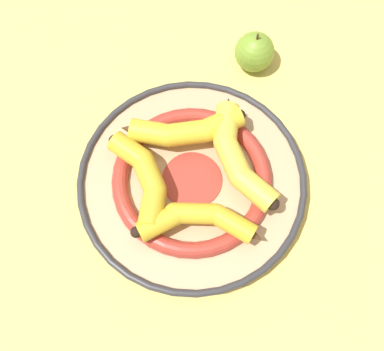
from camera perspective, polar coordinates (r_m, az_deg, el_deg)
name	(u,v)px	position (r m, az deg, el deg)	size (l,w,h in m)	color
ground_plane	(176,196)	(0.74, -2.08, -2.58)	(2.80, 2.80, 0.00)	#E5CC6B
decorative_bowl	(192,181)	(0.73, 0.00, -0.67)	(0.37, 0.37, 0.04)	tan
banana_a	(184,130)	(0.73, -0.98, 5.77)	(0.12, 0.19, 0.04)	yellow
banana_b	(237,155)	(0.71, 5.70, 2.60)	(0.17, 0.15, 0.04)	yellow
banana_c	(197,220)	(0.67, 0.69, -5.63)	(0.09, 0.19, 0.03)	gold
banana_d	(144,179)	(0.70, -6.08, -0.45)	(0.15, 0.13, 0.04)	gold
apple	(254,52)	(0.84, 7.93, 15.28)	(0.07, 0.07, 0.08)	olive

